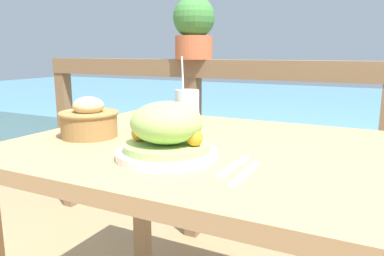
% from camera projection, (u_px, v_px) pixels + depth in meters
% --- Properties ---
extents(patio_table, '(1.16, 0.86, 0.74)m').
position_uv_depth(patio_table, '(213.00, 176.00, 1.09)').
color(patio_table, tan).
rests_on(patio_table, ground_plane).
extents(railing_fence, '(2.80, 0.08, 0.96)m').
position_uv_depth(railing_fence, '(279.00, 118.00, 1.75)').
color(railing_fence, brown).
rests_on(railing_fence, ground_plane).
extents(sea_backdrop, '(12.00, 4.00, 0.46)m').
position_uv_depth(sea_backdrop, '(335.00, 124.00, 4.03)').
color(sea_backdrop, '#568EA8').
rests_on(sea_backdrop, ground_plane).
extents(salad_plate, '(0.26, 0.26, 0.14)m').
position_uv_depth(salad_plate, '(167.00, 134.00, 0.93)').
color(salad_plate, white).
rests_on(salad_plate, patio_table).
extents(drink_glass, '(0.07, 0.07, 0.25)m').
position_uv_depth(drink_glass, '(187.00, 114.00, 1.15)').
color(drink_glass, silver).
rests_on(drink_glass, patio_table).
extents(bread_basket, '(0.18, 0.18, 0.13)m').
position_uv_depth(bread_basket, '(89.00, 120.00, 1.16)').
color(bread_basket, olive).
rests_on(bread_basket, patio_table).
extents(potted_plant, '(0.21, 0.21, 0.31)m').
position_uv_depth(potted_plant, '(194.00, 27.00, 1.87)').
color(potted_plant, '#B75B38').
rests_on(potted_plant, railing_fence).
extents(fork, '(0.02, 0.18, 0.00)m').
position_uv_depth(fork, '(234.00, 166.00, 0.86)').
color(fork, silver).
rests_on(fork, patio_table).
extents(knife, '(0.02, 0.18, 0.00)m').
position_uv_depth(knife, '(245.00, 174.00, 0.81)').
color(knife, silver).
rests_on(knife, patio_table).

